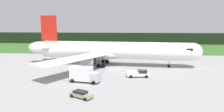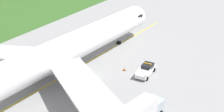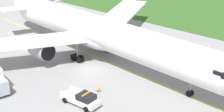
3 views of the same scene
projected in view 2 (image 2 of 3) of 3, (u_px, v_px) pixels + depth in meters
The scene contains 6 objects.
ground at pixel (88, 78), 52.15m from camera, with size 320.00×320.00×0.00m, color gray.
taxiway_centerline_main at pixel (68, 73), 53.66m from camera, with size 72.70×0.30×0.01m, color yellow.
airliner at pixel (63, 52), 51.00m from camera, with size 55.51×47.74×15.89m.
ops_pickup_truck at pixel (146, 70), 53.03m from camera, with size 5.72×2.64×1.94m.
catering_truck at pixel (143, 110), 40.12m from camera, with size 7.24×3.90×3.74m.
apron_cone at pixel (124, 69), 54.60m from camera, with size 0.55×0.55×0.69m.
Camera 2 is at (-36.37, -27.27, 26.26)m, focal length 45.07 mm.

